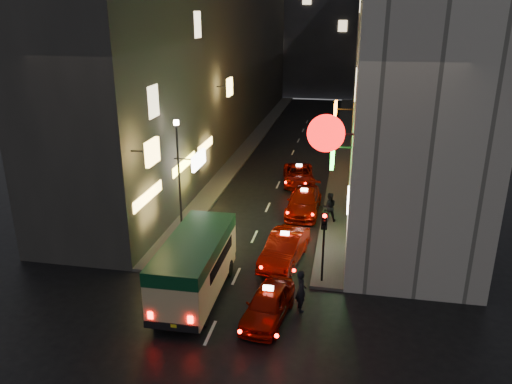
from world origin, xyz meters
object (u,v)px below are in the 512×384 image
Objects in this scene: taxi_near at (268,302)px; lamp_post at (179,168)px; pedestrian_crossing at (301,288)px; minibus at (195,261)px; traffic_light at (324,231)px.

lamp_post is (-6.24, 7.60, 2.96)m from taxi_near.
pedestrian_crossing is 10.41m from lamp_post.
taxi_near is at bearing -18.18° from minibus.
lamp_post is at bearing 129.39° from taxi_near.
traffic_light reaches higher than taxi_near.
traffic_light is at bearing 57.38° from taxi_near.
taxi_near is at bearing -50.61° from lamp_post.
minibus is 3.67m from taxi_near.
pedestrian_crossing is at bearing 34.96° from taxi_near.
lamp_post is at bearing 151.09° from traffic_light.
minibus reaches higher than pedestrian_crossing.
traffic_light is 9.42m from lamp_post.
taxi_near is 10.26m from lamp_post.
traffic_light is 0.56× the size of lamp_post.
traffic_light reaches higher than minibus.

